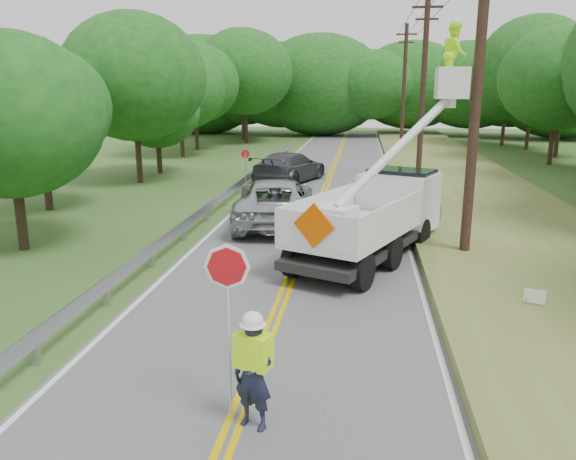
# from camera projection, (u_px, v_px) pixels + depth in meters

# --- Properties ---
(ground) EXTENTS (140.00, 140.00, 0.00)m
(ground) POSITION_uv_depth(u_px,v_px,m) (240.00, 410.00, 9.05)
(ground) COLOR #38531D
(ground) RESTS_ON ground
(road) EXTENTS (7.20, 96.00, 0.03)m
(road) POSITION_uv_depth(u_px,v_px,m) (314.00, 218.00, 22.51)
(road) COLOR #545356
(road) RESTS_ON ground
(guardrail) EXTENTS (0.18, 48.00, 0.77)m
(guardrail) POSITION_uv_depth(u_px,v_px,m) (221.00, 198.00, 23.76)
(guardrail) COLOR #9B9DA4
(guardrail) RESTS_ON ground
(utility_poles) EXTENTS (1.60, 43.30, 10.00)m
(utility_poles) POSITION_uv_depth(u_px,v_px,m) (440.00, 83.00, 23.51)
(utility_poles) COLOR black
(utility_poles) RESTS_ON ground
(tall_grass_verge) EXTENTS (7.00, 96.00, 0.30)m
(tall_grass_verge) POSITION_uv_depth(u_px,v_px,m) (498.00, 220.00, 21.59)
(tall_grass_verge) COLOR brown
(tall_grass_verge) RESTS_ON ground
(treeline_left) EXTENTS (11.22, 56.06, 10.93)m
(treeline_left) POSITION_uv_depth(u_px,v_px,m) (193.00, 79.00, 40.33)
(treeline_left) COLOR #332319
(treeline_left) RESTS_ON ground
(treeline_horizon) EXTENTS (56.07, 15.05, 11.44)m
(treeline_horizon) POSITION_uv_depth(u_px,v_px,m) (349.00, 85.00, 61.89)
(treeline_horizon) COLOR #134619
(treeline_horizon) RESTS_ON ground
(flagger) EXTENTS (1.12, 0.60, 2.82)m
(flagger) POSITION_uv_depth(u_px,v_px,m) (253.00, 366.00, 8.34)
(flagger) COLOR #191E33
(flagger) RESTS_ON road
(bucket_truck) EXTENTS (5.09, 7.27, 6.80)m
(bucket_truck) POSITION_uv_depth(u_px,v_px,m) (386.00, 204.00, 17.45)
(bucket_truck) COLOR black
(bucket_truck) RESTS_ON road
(suv_silver) EXTENTS (3.61, 6.58, 1.75)m
(suv_silver) POSITION_uv_depth(u_px,v_px,m) (275.00, 201.00, 21.28)
(suv_silver) COLOR #AEB1B6
(suv_silver) RESTS_ON road
(suv_darkgrey) EXTENTS (4.05, 6.17, 1.66)m
(suv_darkgrey) POSITION_uv_depth(u_px,v_px,m) (290.00, 167.00, 31.00)
(suv_darkgrey) COLOR #3C3D45
(suv_darkgrey) RESTS_ON road
(stop_sign_permanent) EXTENTS (0.43, 0.16, 2.11)m
(stop_sign_permanent) POSITION_uv_depth(u_px,v_px,m) (245.00, 164.00, 28.29)
(stop_sign_permanent) COLOR #9B9DA4
(stop_sign_permanent) RESTS_ON ground
(yard_sign) EXTENTS (0.43, 0.20, 0.66)m
(yard_sign) POSITION_uv_depth(u_px,v_px,m) (535.00, 298.00, 12.62)
(yard_sign) COLOR white
(yard_sign) RESTS_ON ground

